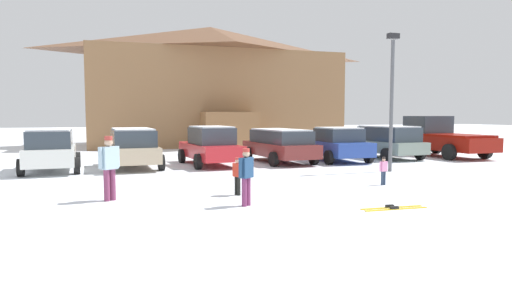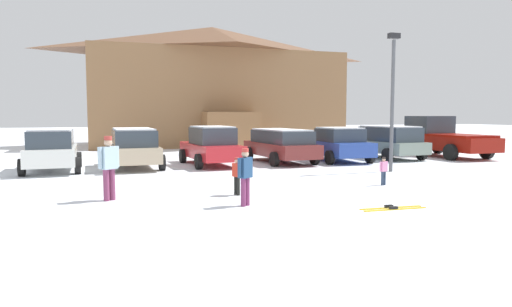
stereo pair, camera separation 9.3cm
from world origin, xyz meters
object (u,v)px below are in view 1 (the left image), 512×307
parked_grey_wagon (387,141)px  skier_child_in_red_jacket (237,174)px  pickup_truck (439,138)px  skier_child_in_pink_snowsuit (383,169)px  parked_maroon_van (280,144)px  parked_blue_hatchback (337,144)px  lamp_post (392,94)px  ski_lodge (211,85)px  parked_beige_suv (133,147)px  pair_of_skis (393,208)px  skier_adult_in_blue_parka (109,164)px  parked_white_suv (51,149)px  parked_red_sedan (210,146)px  skier_teen_in_navy_coat (246,173)px

parked_grey_wagon → skier_child_in_red_jacket: parked_grey_wagon is taller
pickup_truck → skier_child_in_pink_snowsuit: size_ratio=6.52×
parked_maroon_van → parked_blue_hatchback: parked_blue_hatchback is taller
parked_grey_wagon → lamp_post: (-3.11, -4.57, 2.11)m
ski_lodge → parked_beige_suv: bearing=-115.3°
lamp_post → pair_of_skis: bearing=-125.1°
parked_blue_hatchback → skier_child_in_pink_snowsuit: (-2.29, -7.02, -0.32)m
parked_blue_hatchback → skier_child_in_red_jacket: 10.18m
parked_beige_suv → pickup_truck: pickup_truck is taller
parked_grey_wagon → pair_of_skis: parked_grey_wagon is taller
ski_lodge → pair_of_skis: size_ratio=11.39×
parked_grey_wagon → pickup_truck: pickup_truck is taller
parked_maroon_van → skier_child_in_pink_snowsuit: 7.47m
ski_lodge → skier_adult_in_blue_parka: (-8.09, -22.05, -3.53)m
parked_white_suv → pair_of_skis: size_ratio=2.53×
parked_white_suv → parked_red_sedan: bearing=0.9°
parked_white_suv → pickup_truck: bearing=1.2°
parked_maroon_van → pickup_truck: (9.32, 0.22, 0.14)m
parked_grey_wagon → skier_child_in_pink_snowsuit: size_ratio=4.69×
pickup_truck → skier_child_in_red_jacket: (-13.71, -7.88, -0.40)m
parked_blue_hatchback → skier_adult_in_blue_parka: skier_adult_in_blue_parka is taller
skier_child_in_red_jacket → skier_teen_in_navy_coat: (-0.24, -1.50, 0.20)m
skier_teen_in_navy_coat → ski_lodge: bearing=78.2°
skier_child_in_red_jacket → lamp_post: lamp_post is taller
skier_child_in_red_jacket → skier_adult_in_blue_parka: size_ratio=0.63×
parked_blue_hatchback → skier_adult_in_blue_parka: bearing=-146.6°
parked_grey_wagon → parked_blue_hatchback: bearing=-172.2°
parked_beige_suv → parked_grey_wagon: (12.52, 0.03, 0.00)m
parked_red_sedan → skier_child_in_pink_snowsuit: 8.30m
ski_lodge → parked_red_sedan: size_ratio=4.04×
pickup_truck → skier_adult_in_blue_parka: (-17.06, -7.56, -0.05)m
skier_child_in_pink_snowsuit → pair_of_skis: (-1.93, -3.18, -0.48)m
skier_adult_in_blue_parka → pair_of_skis: bearing=-27.6°
skier_adult_in_blue_parka → skier_child_in_pink_snowsuit: bearing=-0.7°
skier_child_in_red_jacket → parked_red_sedan: bearing=81.9°
parked_red_sedan → skier_teen_in_navy_coat: bearing=-98.3°
parked_white_suv → parked_beige_suv: (3.10, 0.14, -0.00)m
parked_grey_wagon → lamp_post: lamp_post is taller
parked_maroon_van → skier_teen_in_navy_coat: (-4.63, -9.15, -0.06)m
parked_white_suv → skier_teen_in_navy_coat: 10.33m
skier_child_in_red_jacket → skier_child_in_pink_snowsuit: size_ratio=1.17×
parked_white_suv → parked_blue_hatchback: parked_white_suv is taller
skier_adult_in_blue_parka → pickup_truck: bearing=23.9°
parked_blue_hatchback → skier_teen_in_navy_coat: size_ratio=2.89×
skier_child_in_pink_snowsuit → parked_maroon_van: bearing=93.7°
pickup_truck → skier_adult_in_blue_parka: size_ratio=3.49×
parked_beige_suv → parked_blue_hatchback: 9.39m
skier_child_in_red_jacket → skier_adult_in_blue_parka: 3.38m
pickup_truck → lamp_post: size_ratio=1.09×
skier_teen_in_navy_coat → parked_maroon_van: bearing=63.2°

